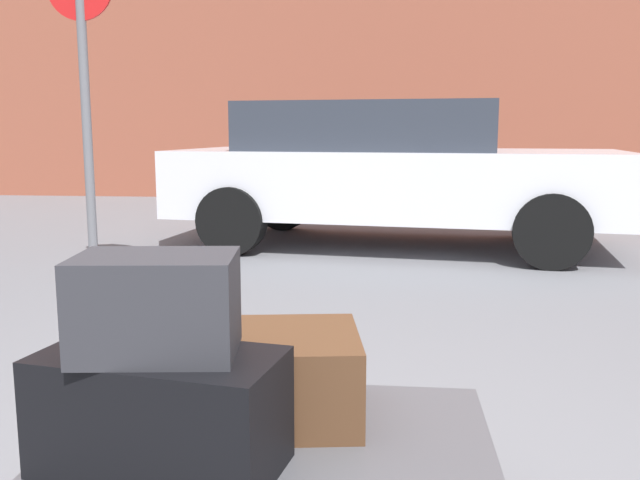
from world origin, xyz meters
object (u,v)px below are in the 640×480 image
Objects in this scene: parked_car at (390,170)px; no_parking_sign at (84,82)px; bollard_kerb_near at (555,192)px; suitcase_brown_front_right at (263,375)px; luggage_cart at (273,468)px; duffel_bag_black_front_left at (161,411)px; duffel_bag_charcoal_topmost_pile at (157,305)px.

parked_car is 3.04m from no_parking_sign.
bollard_kerb_near is at bearing 51.21° from parked_car.
parked_car is at bearing 77.71° from suitcase_brown_front_right.
suitcase_brown_front_right is 3.83m from no_parking_sign.
parked_car reaches higher than luggage_cart.
parked_car is 7.16× the size of bollard_kerb_near.
bollard_kerb_near is at bearing 72.41° from luggage_cart.
luggage_cart is 0.47× the size of no_parking_sign.
suitcase_brown_front_right is at bearing -108.30° from bollard_kerb_near.
duffel_bag_black_front_left is 0.37m from suitcase_brown_front_right.
luggage_cart is at bearing 42.01° from duffel_bag_black_front_left.
suitcase_brown_front_right is 1.46× the size of duffel_bag_charcoal_topmost_pile.
parked_car reaches higher than duffel_bag_black_front_left.
duffel_bag_black_front_left is 0.26m from duffel_bag_charcoal_topmost_pile.
parked_car is 1.84× the size of no_parking_sign.
no_parking_sign reaches higher than suitcase_brown_front_right.
suitcase_brown_front_right is (-0.05, 0.17, 0.19)m from luggage_cart.
bollard_kerb_near is at bearing 64.41° from duffel_bag_charcoal_topmost_pile.
luggage_cart is at bearing -107.59° from bollard_kerb_near.
suitcase_brown_front_right is at bearing 107.93° from luggage_cart.
parked_car is at bearing 86.90° from luggage_cart.
parked_car is (0.53, 5.35, 0.28)m from duffel_bag_black_front_left.
parked_car is at bearing 94.49° from duffel_bag_black_front_left.
suitcase_brown_front_right is 0.47m from duffel_bag_charcoal_topmost_pile.
duffel_bag_charcoal_topmost_pile is 3.95m from no_parking_sign.
parked_car reaches higher than duffel_bag_charcoal_topmost_pile.
luggage_cart is 3.11× the size of duffel_bag_charcoal_topmost_pile.
luggage_cart is 0.26× the size of parked_car.
no_parking_sign reaches higher than parked_car.
suitcase_brown_front_right reaches higher than luggage_cart.
no_parking_sign reaches higher than duffel_bag_black_front_left.
duffel_bag_black_front_left is at bearing -108.84° from bollard_kerb_near.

